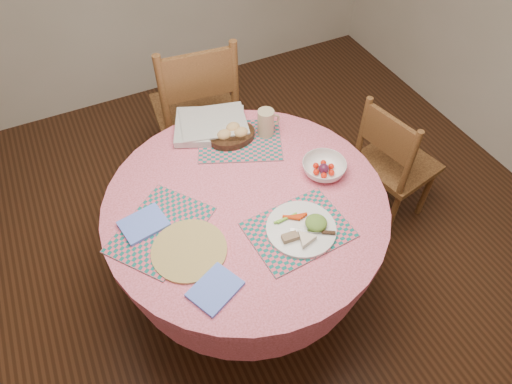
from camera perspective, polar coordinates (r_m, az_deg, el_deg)
ground at (r=2.59m, az=-1.02°, el=-11.82°), size 4.00×4.00×0.00m
dining_table at (r=2.12m, az=-1.22°, el=-4.44°), size 1.24×1.24×0.75m
chair_right at (r=2.68m, az=16.69°, el=3.57°), size 0.45×0.46×0.85m
chair_back at (r=2.78m, az=-7.36°, el=10.16°), size 0.53×0.51×1.03m
placemat_front at (r=1.88m, az=5.33°, el=-4.74°), size 0.42×0.33×0.01m
placemat_left at (r=1.91m, az=-11.84°, el=-4.60°), size 0.50×0.48×0.01m
placemat_back at (r=2.23m, az=-2.02°, el=6.44°), size 0.49×0.43×0.01m
wicker_trivet at (r=1.83m, az=-8.35°, el=-7.22°), size 0.30×0.30×0.01m
napkin_near at (r=1.72m, az=-5.13°, el=-12.00°), size 0.22×0.20×0.01m
napkin_far at (r=1.93m, az=-13.87°, el=-3.89°), size 0.20×0.17×0.01m
dinner_plate at (r=1.86m, az=5.94°, el=-4.48°), size 0.29×0.29×0.05m
bread_bowl at (r=2.22m, az=-3.00°, el=7.22°), size 0.23×0.23×0.08m
latte_mug at (r=2.22m, az=1.28°, el=8.68°), size 0.12×0.08×0.14m
fruit_bowl at (r=2.08m, az=8.48°, el=2.99°), size 0.26×0.26×0.06m
newspaper_stack at (r=2.29m, az=-5.69°, el=8.31°), size 0.42×0.38×0.04m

